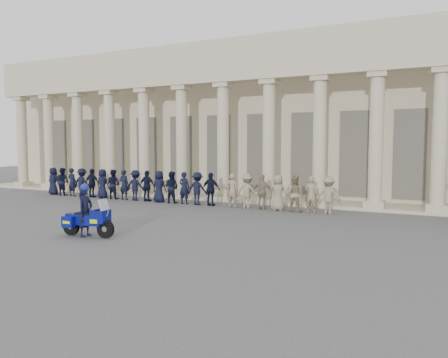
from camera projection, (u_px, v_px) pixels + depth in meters
ground at (157, 228)px, 15.86m from camera, size 90.00×90.00×0.00m
building at (287, 122)px, 28.66m from camera, size 40.00×12.50×9.00m
officer_rank at (168, 187)px, 22.68m from camera, size 17.59×0.63×1.65m
motorcycle at (88, 220)px, 14.37m from camera, size 1.98×0.84×1.27m
rider at (85, 210)px, 14.38m from camera, size 0.46×0.64×1.76m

